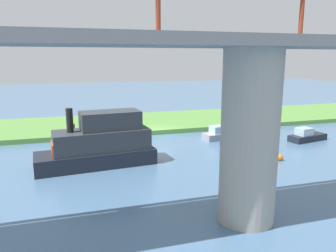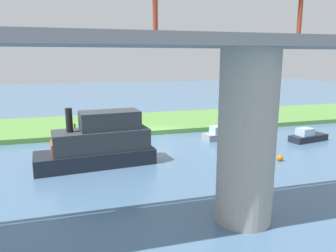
{
  "view_description": "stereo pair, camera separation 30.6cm",
  "coord_description": "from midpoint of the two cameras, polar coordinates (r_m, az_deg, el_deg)",
  "views": [
    {
      "loc": [
        9.18,
        33.14,
        8.13
      ],
      "look_at": [
        0.64,
        5.0,
        2.0
      ],
      "focal_mm": 34.98,
      "sensor_mm": 36.0,
      "label": 1
    },
    {
      "loc": [
        8.89,
        33.23,
        8.13
      ],
      "look_at": [
        0.64,
        5.0,
        2.0
      ],
      "focal_mm": 34.98,
      "sensor_mm": 36.0,
      "label": 2
    }
  ],
  "objects": [
    {
      "name": "ground_plane",
      "position": [
        35.34,
        -1.03,
        -1.53
      ],
      "size": [
        160.0,
        160.0,
        0.0
      ],
      "primitive_type": "plane",
      "color": "#4C7093"
    },
    {
      "name": "riverboat_paddlewheel",
      "position": [
        31.67,
        13.51,
        -2.39
      ],
      "size": [
        4.76,
        1.86,
        1.57
      ],
      "color": "#195199",
      "rests_on": "ground"
    },
    {
      "name": "bridge_span",
      "position": [
        16.0,
        14.89,
        14.88
      ],
      "size": [
        56.63,
        4.3,
        3.25
      ],
      "color": "slate",
      "rests_on": "bridge_pylon"
    },
    {
      "name": "pontoon_yellow",
      "position": [
        31.8,
        -9.11,
        -2.15
      ],
      "size": [
        4.91,
        2.36,
        1.57
      ],
      "color": "gold",
      "rests_on": "ground"
    },
    {
      "name": "mooring_post",
      "position": [
        35.1,
        -15.71,
        -0.4
      ],
      "size": [
        0.2,
        0.2,
        0.99
      ],
      "primitive_type": "cylinder",
      "color": "brown",
      "rests_on": "grassy_bank"
    },
    {
      "name": "motorboat_white",
      "position": [
        25.63,
        -11.57,
        -3.02
      ],
      "size": [
        9.17,
        3.79,
        4.56
      ],
      "color": "#1E232D",
      "rests_on": "ground"
    },
    {
      "name": "motorboat_red",
      "position": [
        35.42,
        23.35,
        -1.67
      ],
      "size": [
        4.28,
        2.2,
        1.36
      ],
      "color": "#1E232D",
      "rests_on": "ground"
    },
    {
      "name": "marker_buoy",
      "position": [
        28.0,
        19.21,
        -5.25
      ],
      "size": [
        0.5,
        0.5,
        0.5
      ],
      "primitive_type": "sphere",
      "color": "orange",
      "rests_on": "ground"
    },
    {
      "name": "person_on_bank",
      "position": [
        37.62,
        -8.11,
        1.04
      ],
      "size": [
        0.37,
        0.37,
        1.39
      ],
      "color": "#2D334C",
      "rests_on": "grassy_bank"
    },
    {
      "name": "bridge_pylon",
      "position": [
        16.4,
        14.05,
        -2.08
      ],
      "size": [
        2.81,
        2.81,
        8.61
      ],
      "primitive_type": "cylinder",
      "color": "#9E998E",
      "rests_on": "ground"
    },
    {
      "name": "houseboat_blue",
      "position": [
        33.88,
        9.6,
        -1.42
      ],
      "size": [
        4.36,
        2.14,
        1.39
      ],
      "color": "#99999E",
      "rests_on": "ground"
    },
    {
      "name": "grassy_bank",
      "position": [
        40.98,
        -3.25,
        0.67
      ],
      "size": [
        80.0,
        12.0,
        0.5
      ],
      "primitive_type": "cube",
      "color": "#5B9342",
      "rests_on": "ground"
    }
  ]
}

